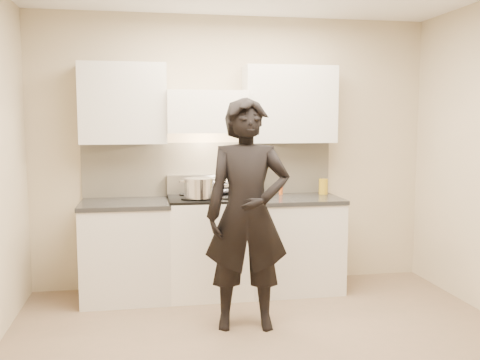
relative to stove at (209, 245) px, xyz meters
name	(u,v)px	position (x,y,z in m)	size (l,w,h in m)	color
ground_plane	(274,353)	(0.30, -1.42, -0.47)	(4.00, 4.00, 0.00)	#81654F
room_shell	(256,130)	(0.24, -1.05, 1.12)	(4.04, 3.54, 2.70)	#C6B595
stove	(209,245)	(0.00, 0.00, 0.00)	(0.76, 0.65, 0.96)	white
counter_right	(292,243)	(0.83, 0.00, -0.01)	(0.92, 0.67, 0.92)	silver
counter_left	(126,250)	(-0.78, 0.00, -0.01)	(0.82, 0.67, 0.92)	silver
wok	(220,185)	(0.13, 0.11, 0.57)	(0.33, 0.39, 0.26)	silver
stock_pot	(199,188)	(-0.11, -0.13, 0.58)	(0.37, 0.35, 0.18)	silver
utensil_crock	(258,186)	(0.54, 0.25, 0.54)	(0.11, 0.11, 0.29)	#B0B0B0
spice_jar	(281,190)	(0.76, 0.20, 0.49)	(0.04, 0.04, 0.09)	#C7551B
oil_glass	(323,186)	(1.20, 0.17, 0.52)	(0.09, 0.09, 0.16)	#B48E1D
person	(247,214)	(0.21, -0.89, 0.45)	(0.67, 0.44, 1.85)	black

